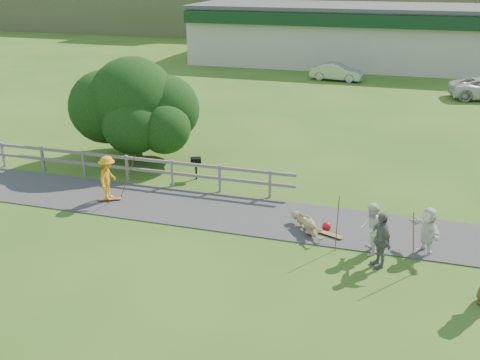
{
  "coord_description": "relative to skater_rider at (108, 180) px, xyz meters",
  "views": [
    {
      "loc": [
        6.21,
        -14.95,
        8.19
      ],
      "look_at": [
        1.19,
        2.0,
        1.12
      ],
      "focal_mm": 40.0,
      "sensor_mm": 36.0,
      "label": 1
    }
  ],
  "objects": [
    {
      "name": "car_silver",
      "position": [
        5.3,
        25.48,
        -0.19
      ],
      "size": [
        4.05,
        1.71,
        1.3
      ],
      "primitive_type": "imported",
      "rotation": [
        0.0,
        0.0,
        1.48
      ],
      "color": "#B0B3B8",
      "rests_on": "ground"
    },
    {
      "name": "spectator_b",
      "position": [
        9.9,
        -1.93,
        0.02
      ],
      "size": [
        0.86,
        1.08,
        1.72
      ],
      "primitive_type": "imported",
      "rotation": [
        0.0,
        0.0,
        5.23
      ],
      "color": "slate",
      "rests_on": "ground"
    },
    {
      "name": "longboard_rider",
      "position": [
        0.0,
        0.0,
        -0.79
      ],
      "size": [
        0.82,
        0.54,
        0.09
      ],
      "primitive_type": null,
      "rotation": [
        0.0,
        0.0,
        0.45
      ],
      "color": "olive",
      "rests_on": "ground"
    },
    {
      "name": "bbq",
      "position": [
        2.31,
        3.02,
        -0.38
      ],
      "size": [
        0.52,
        0.47,
        0.93
      ],
      "primitive_type": null,
      "rotation": [
        0.0,
        0.0,
        0.4
      ],
      "color": "black",
      "rests_on": "ground"
    },
    {
      "name": "spectator_a",
      "position": [
        9.58,
        -1.25,
        -0.02
      ],
      "size": [
        0.69,
        0.85,
        1.65
      ],
      "primitive_type": "imported",
      "rotation": [
        0.0,
        0.0,
        4.8
      ],
      "color": "silver",
      "rests_on": "ground"
    },
    {
      "name": "strip_mall",
      "position": [
        7.68,
        33.69,
        1.74
      ],
      "size": [
        32.5,
        10.75,
        5.1
      ],
      "color": "beige",
      "rests_on": "ground"
    },
    {
      "name": "spectator_d",
      "position": [
        11.23,
        -0.76,
        -0.08
      ],
      "size": [
        1.13,
        1.44,
        1.53
      ],
      "primitive_type": "imported",
      "rotation": [
        0.0,
        0.0,
        5.27
      ],
      "color": "silver",
      "rests_on": "ground"
    },
    {
      "name": "pole_rider",
      "position": [
        0.6,
        0.4,
        0.12
      ],
      "size": [
        0.03,
        0.03,
        1.92
      ],
      "primitive_type": "cylinder",
      "color": "brown",
      "rests_on": "ground"
    },
    {
      "name": "tree",
      "position": [
        -1.26,
        4.77,
        0.82
      ],
      "size": [
        6.25,
        6.25,
        3.32
      ],
      "primitive_type": null,
      "color": "black",
      "rests_on": "ground"
    },
    {
      "name": "path",
      "position": [
        3.68,
        0.25,
        -0.82
      ],
      "size": [
        34.0,
        3.0,
        0.04
      ],
      "primitive_type": "cube",
      "color": "#343436",
      "rests_on": "ground"
    },
    {
      "name": "skater_rider",
      "position": [
        0.0,
        0.0,
        0.0
      ],
      "size": [
        0.77,
        1.16,
        1.68
      ],
      "primitive_type": "imported",
      "rotation": [
        0.0,
        0.0,
        1.71
      ],
      "color": "orange",
      "rests_on": "ground"
    },
    {
      "name": "helmet",
      "position": [
        8.13,
        -0.08,
        -0.69
      ],
      "size": [
        0.3,
        0.3,
        0.3
      ],
      "primitive_type": "sphere",
      "color": "red",
      "rests_on": "ground"
    },
    {
      "name": "pole_spec_left",
      "position": [
        8.59,
        -1.38,
        0.08
      ],
      "size": [
        0.03,
        0.03,
        1.84
      ],
      "primitive_type": "cylinder",
      "color": "brown",
      "rests_on": "ground"
    },
    {
      "name": "pole_spec_right",
      "position": [
        10.8,
        -2.12,
        0.13
      ],
      "size": [
        0.03,
        0.03,
        1.94
      ],
      "primitive_type": "cylinder",
      "color": "brown",
      "rests_on": "ground"
    },
    {
      "name": "ground",
      "position": [
        3.68,
        -1.25,
        -0.84
      ],
      "size": [
        260.0,
        260.0,
        0.0
      ],
      "primitive_type": "plane",
      "color": "#2D5919",
      "rests_on": "ground"
    },
    {
      "name": "fence",
      "position": [
        -0.94,
        2.05,
        -0.12
      ],
      "size": [
        15.05,
        0.1,
        1.1
      ],
      "color": "slate",
      "rests_on": "ground"
    },
    {
      "name": "skater_fallen",
      "position": [
        7.53,
        -0.43,
        -0.53
      ],
      "size": [
        1.62,
        1.38,
        0.63
      ],
      "primitive_type": "imported",
      "rotation": [
        0.0,
        0.0,
        0.66
      ],
      "color": "tan",
      "rests_on": "ground"
    },
    {
      "name": "longboard_fallen",
      "position": [
        8.33,
        -0.53,
        -0.79
      ],
      "size": [
        0.85,
        0.49,
        0.09
      ],
      "primitive_type": null,
      "rotation": [
        0.0,
        0.0,
        -0.37
      ],
      "color": "olive",
      "rests_on": "ground"
    }
  ]
}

